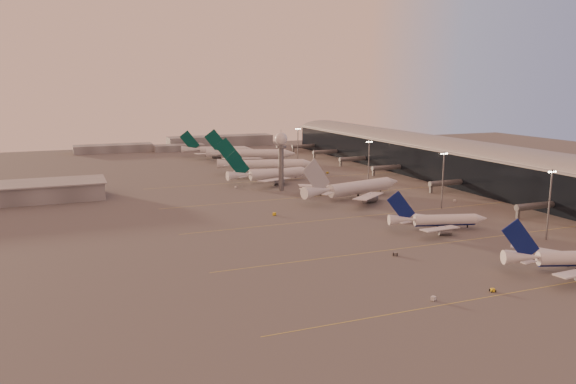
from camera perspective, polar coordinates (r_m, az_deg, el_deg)
name	(u,v)px	position (r m, az deg, el deg)	size (l,w,h in m)	color
ground	(405,259)	(180.12, 11.82, -6.66)	(700.00, 700.00, 0.00)	#4D4B4B
taxiway_markings	(391,213)	(241.22, 10.42, -2.09)	(180.00, 185.25, 0.02)	gold
terminal	(459,162)	(327.58, 17.00, 2.92)	(57.00, 362.00, 23.04)	black
hangar	(12,193)	(287.35, -26.21, -0.07)	(82.00, 27.00, 8.50)	slate
radar_tower	(281,150)	(283.02, -0.71, 4.33)	(6.40, 6.40, 31.10)	slate
mast_a	(550,201)	(213.83, 25.03, -0.87)	(3.60, 0.56, 25.00)	slate
mast_b	(443,177)	(251.90, 15.47, 1.43)	(3.60, 0.56, 25.00)	slate
mast_c	(369,162)	(294.39, 8.21, 3.06)	(3.60, 0.56, 25.00)	slate
mast_d	(298,145)	(373.57, 1.01, 4.85)	(3.60, 0.56, 25.00)	slate
distant_horizon	(190,143)	(480.25, -9.90, 4.88)	(165.00, 37.50, 9.00)	slate
narrowbody_near	(570,261)	(183.46, 26.74, -6.25)	(39.47, 30.95, 16.05)	silver
narrowbody_mid	(438,222)	(216.74, 14.99, -2.94)	(38.03, 29.94, 15.20)	silver
widebody_white	(354,191)	(267.98, 6.71, 0.13)	(59.13, 46.82, 21.19)	silver
greentail_a	(271,176)	(310.26, -1.74, 1.63)	(52.16, 41.94, 18.96)	silver
greentail_b	(267,167)	(341.32, -2.18, 2.58)	(58.56, 46.60, 21.90)	silver
greentail_c	(251,156)	(391.25, -3.74, 3.67)	(60.14, 47.72, 22.82)	silver
greentail_d	(218,152)	(422.23, -7.14, 4.08)	(52.64, 41.92, 19.64)	silver
gsv_truck_a	(434,296)	(148.66, 14.66, -10.16)	(6.11, 4.28, 2.33)	silver
gsv_tug_near	(493,290)	(158.96, 20.08, -9.36)	(2.39, 3.36, 0.87)	yellow
gsv_tug_mid	(395,254)	(182.56, 10.85, -6.22)	(3.95, 3.52, 0.97)	slate
gsv_truck_b	(468,218)	(234.77, 17.81, -2.56)	(4.96, 2.56, 1.91)	silver
gsv_truck_c	(275,212)	(232.65, -1.34, -2.08)	(6.01, 5.63, 2.45)	yellow
gsv_catering_b	(455,198)	(269.56, 16.63, -0.55)	(5.33, 3.13, 4.10)	silver
gsv_tug_far	(320,194)	(274.05, 3.27, -0.25)	(3.55, 3.75, 0.93)	slate
gsv_truck_d	(235,186)	(293.89, -5.36, 0.61)	(3.26, 5.52, 2.10)	silver
gsv_tug_hangar	(327,173)	(340.54, 4.03, 1.96)	(3.65, 3.21, 0.89)	yellow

